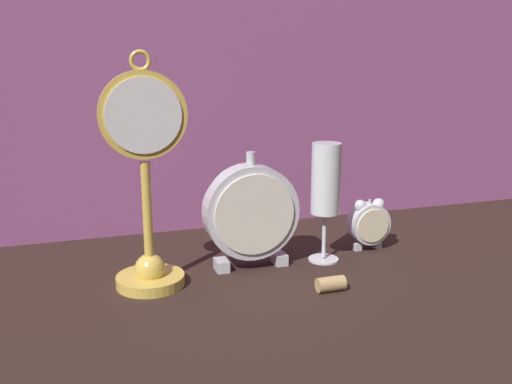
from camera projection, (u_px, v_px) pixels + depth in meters
name	position (u px, v px, depth m)	size (l,w,h in m)	color
ground_plane	(273.00, 287.00, 0.85)	(4.00, 4.00, 0.00)	black
fabric_backdrop_drape	(216.00, 50.00, 1.07)	(1.65, 0.01, 0.69)	#8E4C7F
pocket_watch_on_stand	(146.00, 191.00, 0.82)	(0.12, 0.10, 0.34)	gold
alarm_clock_twin_bell	(369.00, 222.00, 1.00)	(0.07, 0.03, 0.09)	silver
mantel_clock_silver	(251.00, 213.00, 0.91)	(0.15, 0.04, 0.19)	silver
champagne_flute	(326.00, 186.00, 0.93)	(0.05, 0.05, 0.20)	silver
wine_cork	(331.00, 284.00, 0.83)	(0.02, 0.02, 0.04)	tan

